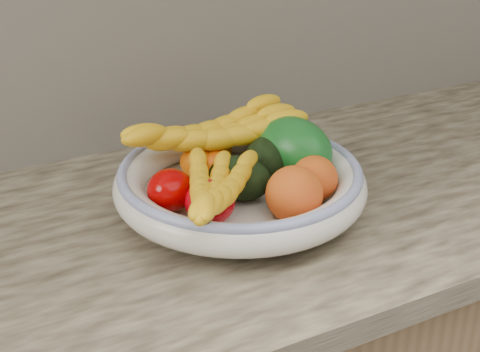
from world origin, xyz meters
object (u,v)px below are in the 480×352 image
at_px(banana_bunch_back, 213,138).
at_px(banana_bunch_front, 214,195).
at_px(green_mango, 293,149).
at_px(fruit_bowl, 240,183).

relative_size(banana_bunch_back, banana_bunch_front, 1.23).
xyz_separation_m(green_mango, banana_bunch_back, (-0.11, 0.07, 0.01)).
distance_m(banana_bunch_back, banana_bunch_front, 0.19).
bearing_deg(banana_bunch_back, green_mango, -33.89).
height_order(fruit_bowl, green_mango, green_mango).
bearing_deg(green_mango, banana_bunch_back, 127.42).
xyz_separation_m(fruit_bowl, banana_bunch_back, (0.00, 0.10, 0.04)).
distance_m(fruit_bowl, banana_bunch_back, 0.10).
distance_m(fruit_bowl, banana_bunch_front, 0.12).
bearing_deg(banana_bunch_front, fruit_bowl, -12.61).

